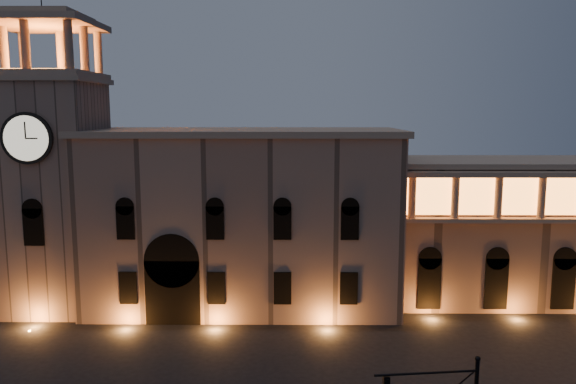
% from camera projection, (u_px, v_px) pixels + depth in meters
% --- Properties ---
extents(government_building, '(30.80, 12.80, 17.60)m').
position_uv_depth(government_building, '(243.00, 218.00, 55.90)').
color(government_building, '#8D6D5C').
rests_on(government_building, ground).
extents(clock_tower, '(9.80, 9.80, 32.40)m').
position_uv_depth(clock_tower, '(52.00, 182.00, 54.55)').
color(clock_tower, '#8D6D5C').
rests_on(clock_tower, ground).
extents(colonnade_wing, '(40.60, 11.50, 14.50)m').
position_uv_depth(colonnade_wing, '(574.00, 229.00, 57.83)').
color(colonnade_wing, '#886757').
rests_on(colonnade_wing, ground).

